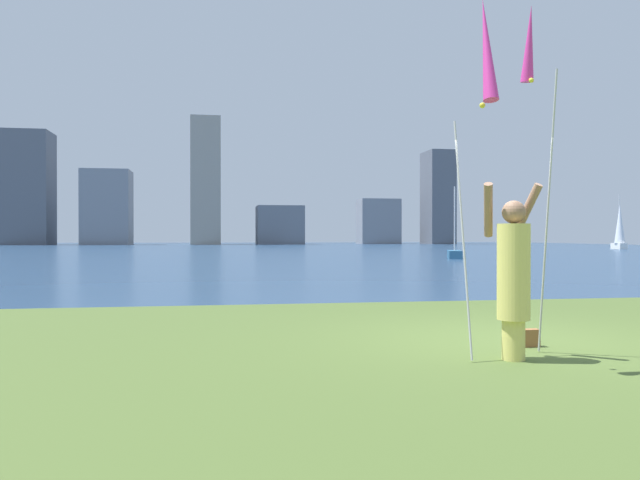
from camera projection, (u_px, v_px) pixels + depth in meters
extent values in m
cube|color=navy|center=(250.00, 249.00, 69.88)|extent=(120.00, 115.21, 0.12)
cube|color=#232D14|center=(402.00, 303.00, 13.06)|extent=(120.00, 0.70, 0.02)
cylinder|color=#D8CC66|center=(513.00, 340.00, 6.95)|extent=(0.25, 0.25, 0.45)
cylinder|color=#D8CC66|center=(514.00, 272.00, 6.95)|extent=(0.36, 0.36, 1.07)
sphere|color=#936B51|center=(514.00, 212.00, 6.94)|extent=(0.26, 0.26, 0.26)
cylinder|color=#936B51|center=(488.00, 210.00, 7.05)|extent=(0.26, 0.41, 0.62)
cylinder|color=#936B51|center=(527.00, 210.00, 7.13)|extent=(0.26, 0.41, 0.62)
cylinder|color=#B2B2B7|center=(463.00, 237.00, 7.05)|extent=(0.02, 0.54, 2.71)
cone|color=#D83399|center=(487.00, 48.00, 6.42)|extent=(0.16, 0.37, 1.14)
sphere|color=yellow|center=(482.00, 105.00, 6.53)|extent=(0.06, 0.06, 0.06)
cylinder|color=#B2B2B7|center=(548.00, 214.00, 7.22)|extent=(0.02, 0.41, 3.26)
cone|color=#D83399|center=(529.00, 44.00, 7.63)|extent=(0.16, 0.27, 0.93)
sphere|color=yellow|center=(531.00, 80.00, 7.58)|extent=(0.06, 0.06, 0.06)
cube|color=brown|center=(528.00, 338.00, 7.78)|extent=(0.27, 0.12, 0.22)
cube|color=#2D6084|center=(455.00, 254.00, 38.07)|extent=(1.58, 2.83, 0.49)
cylinder|color=silver|center=(455.00, 218.00, 38.06)|extent=(0.08, 0.08, 3.91)
cube|color=white|center=(619.00, 246.00, 64.63)|extent=(1.05, 2.12, 0.62)
cylinder|color=silver|center=(619.00, 219.00, 64.61)|extent=(0.06, 0.06, 5.03)
cone|color=white|center=(620.00, 224.00, 64.46)|extent=(1.15, 1.15, 3.98)
cube|color=#565B66|center=(25.00, 188.00, 94.85)|extent=(7.78, 6.49, 17.23)
cube|color=gray|center=(107.00, 208.00, 95.88)|extent=(7.11, 6.11, 11.44)
cube|color=gray|center=(206.00, 182.00, 100.00)|extent=(4.63, 7.79, 20.03)
cube|color=slate|center=(280.00, 225.00, 101.50)|extent=(7.43, 6.80, 6.20)
cube|color=gray|center=(378.00, 222.00, 106.85)|extent=(6.77, 4.97, 7.64)
cube|color=#565B66|center=(438.00, 198.00, 104.88)|extent=(4.21, 6.23, 15.55)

